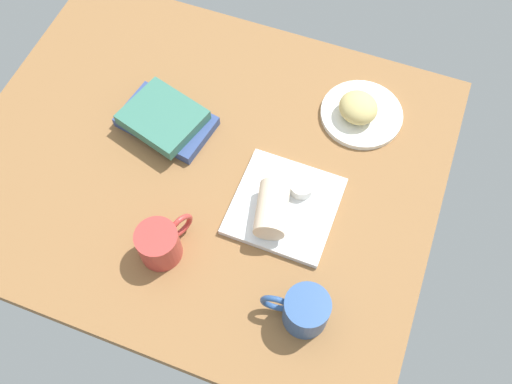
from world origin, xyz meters
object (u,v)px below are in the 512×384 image
(book_stack, at_px, (165,120))
(square_plate, at_px, (285,206))
(round_plate, at_px, (361,114))
(breakfast_wrap, at_px, (272,209))
(scone_pastry, at_px, (358,108))
(sauce_cup, at_px, (301,187))
(coffee_mug, at_px, (304,310))
(second_mug, at_px, (160,243))

(book_stack, bearing_deg, square_plate, 162.48)
(round_plate, height_order, book_stack, book_stack)
(round_plate, height_order, breakfast_wrap, breakfast_wrap)
(scone_pastry, height_order, sauce_cup, scone_pastry)
(scone_pastry, xyz_separation_m, sauce_cup, (0.06, 0.24, -0.01))
(square_plate, bearing_deg, breakfast_wrap, 64.10)
(square_plate, distance_m, breakfast_wrap, 0.06)
(round_plate, bearing_deg, book_stack, 24.17)
(scone_pastry, xyz_separation_m, square_plate, (0.08, 0.29, -0.04))
(coffee_mug, bearing_deg, sauce_cup, -70.57)
(book_stack, bearing_deg, second_mug, 113.65)
(sauce_cup, relative_size, book_stack, 0.23)
(coffee_mug, xyz_separation_m, second_mug, (0.33, -0.03, -0.00))
(breakfast_wrap, relative_size, coffee_mug, 0.85)
(second_mug, bearing_deg, sauce_cup, -134.49)
(breakfast_wrap, bearing_deg, square_plate, 51.37)
(scone_pastry, relative_size, sauce_cup, 1.70)
(scone_pastry, distance_m, book_stack, 0.46)
(scone_pastry, distance_m, breakfast_wrap, 0.34)
(round_plate, bearing_deg, breakfast_wrap, 71.86)
(scone_pastry, bearing_deg, coffee_mug, 93.75)
(coffee_mug, bearing_deg, breakfast_wrap, -54.03)
(breakfast_wrap, bearing_deg, coffee_mug, -66.76)
(book_stack, distance_m, coffee_mug, 0.56)
(square_plate, relative_size, second_mug, 1.71)
(square_plate, xyz_separation_m, sauce_cup, (-0.02, -0.05, 0.02))
(round_plate, distance_m, square_plate, 0.32)
(round_plate, xyz_separation_m, book_stack, (0.43, 0.19, 0.02))
(sauce_cup, distance_m, second_mug, 0.33)
(round_plate, xyz_separation_m, square_plate, (0.09, 0.30, 0.00))
(round_plate, bearing_deg, square_plate, 72.85)
(book_stack, bearing_deg, scone_pastry, -156.57)
(book_stack, bearing_deg, breakfast_wrap, 155.96)
(sauce_cup, bearing_deg, second_mug, 45.51)
(scone_pastry, height_order, square_plate, scone_pastry)
(book_stack, xyz_separation_m, coffee_mug, (-0.46, 0.33, 0.02))
(sauce_cup, distance_m, book_stack, 0.37)
(scone_pastry, distance_m, square_plate, 0.30)
(scone_pastry, bearing_deg, second_mug, 58.72)
(sauce_cup, bearing_deg, book_stack, -9.68)
(breakfast_wrap, bearing_deg, scone_pastry, 60.24)
(breakfast_wrap, relative_size, book_stack, 0.50)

